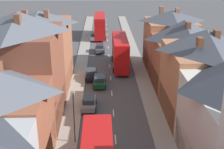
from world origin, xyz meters
TOP-DOWN VIEW (x-y plane):
  - pavement_left at (-5.10, 38.00)m, footprint 2.20×104.00m
  - pavement_right at (5.10, 38.00)m, footprint 2.20×104.00m
  - centre_line_dashes at (0.00, 36.00)m, footprint 0.14×97.80m
  - terrace_row_left at (-10.18, 14.01)m, footprint 8.00×51.67m
  - terrace_row_right at (10.18, 16.04)m, footprint 8.00×55.66m
  - double_decker_bus_lead at (-1.81, 63.18)m, footprint 2.74×10.80m
  - double_decker_bus_far_approaching at (1.79, 41.16)m, footprint 2.74×10.80m
  - car_near_blue at (-1.80, 50.43)m, footprint 1.90×4.06m
  - car_parked_left_a at (-1.80, 32.98)m, footprint 1.90×4.57m
  - car_parked_right_a at (-3.10, 60.36)m, footprint 1.90×4.30m
  - car_mid_black at (-3.10, 35.82)m, footprint 1.90×4.30m
  - car_mid_white at (-3.10, 25.43)m, footprint 1.90×4.04m
  - street_lamp at (-4.25, 17.62)m, footprint 0.20×1.12m

SIDE VIEW (x-z plane):
  - centre_line_dashes at x=0.00m, z-range 0.00..0.01m
  - pavement_left at x=-5.10m, z-range 0.00..0.14m
  - pavement_right at x=5.10m, z-range 0.00..0.14m
  - car_parked_left_a at x=-1.80m, z-range 0.01..1.59m
  - car_mid_white at x=-3.10m, z-range 0.01..1.60m
  - car_mid_black at x=-3.10m, z-range 0.01..1.61m
  - car_near_blue at x=-1.80m, z-range 0.01..1.62m
  - car_parked_right_a at x=-3.10m, z-range 0.01..1.67m
  - double_decker_bus_lead at x=-1.81m, z-range 0.17..5.47m
  - double_decker_bus_far_approaching at x=1.79m, z-range 0.17..5.47m
  - street_lamp at x=-4.25m, z-range 0.49..5.99m
  - terrace_row_left at x=-10.18m, z-range -0.99..11.94m
  - terrace_row_right at x=10.18m, z-range -1.38..12.42m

